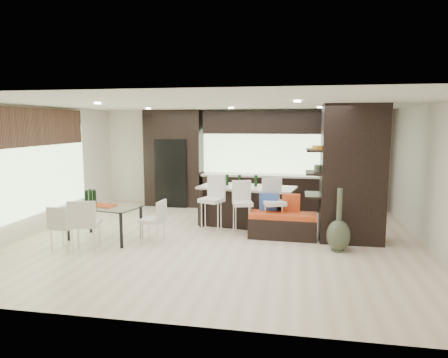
% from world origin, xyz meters
% --- Properties ---
extents(ground, '(8.00, 8.00, 0.00)m').
position_xyz_m(ground, '(0.00, 0.00, 0.00)').
color(ground, beige).
rests_on(ground, ground).
extents(back_wall, '(8.00, 0.02, 2.70)m').
position_xyz_m(back_wall, '(0.00, 3.50, 1.35)').
color(back_wall, white).
rests_on(back_wall, ground).
extents(left_wall, '(0.02, 7.00, 2.70)m').
position_xyz_m(left_wall, '(-4.00, 0.00, 1.35)').
color(left_wall, white).
rests_on(left_wall, ground).
extents(right_wall, '(0.02, 7.00, 2.70)m').
position_xyz_m(right_wall, '(4.00, 0.00, 1.35)').
color(right_wall, white).
rests_on(right_wall, ground).
extents(ceiling, '(8.00, 7.00, 0.02)m').
position_xyz_m(ceiling, '(0.00, 0.00, 2.70)').
color(ceiling, white).
rests_on(ceiling, ground).
extents(window_left, '(0.04, 3.20, 1.90)m').
position_xyz_m(window_left, '(-3.96, 0.20, 1.35)').
color(window_left, '#B2D199').
rests_on(window_left, left_wall).
extents(window_back, '(3.40, 0.04, 1.20)m').
position_xyz_m(window_back, '(0.60, 3.46, 1.55)').
color(window_back, '#B2D199').
rests_on(window_back, back_wall).
extents(stone_accent, '(0.08, 3.00, 0.80)m').
position_xyz_m(stone_accent, '(-3.93, 0.20, 2.25)').
color(stone_accent, brown).
rests_on(stone_accent, left_wall).
extents(ceiling_spots, '(4.00, 3.00, 0.02)m').
position_xyz_m(ceiling_spots, '(0.00, 0.25, 2.68)').
color(ceiling_spots, white).
rests_on(ceiling_spots, ceiling).
extents(back_cabinetry, '(6.80, 0.68, 2.70)m').
position_xyz_m(back_cabinetry, '(0.50, 3.17, 1.35)').
color(back_cabinetry, black).
rests_on(back_cabinetry, ground).
extents(refrigerator, '(0.90, 0.68, 1.90)m').
position_xyz_m(refrigerator, '(-1.90, 3.12, 0.95)').
color(refrigerator, black).
rests_on(refrigerator, ground).
extents(partition_column, '(1.20, 0.80, 2.70)m').
position_xyz_m(partition_column, '(2.60, 0.40, 1.35)').
color(partition_column, black).
rests_on(partition_column, ground).
extents(kitchen_island, '(2.28, 1.27, 0.90)m').
position_xyz_m(kitchen_island, '(0.42, 1.23, 0.45)').
color(kitchen_island, black).
rests_on(kitchen_island, ground).
extents(stool_left, '(0.56, 0.56, 0.98)m').
position_xyz_m(stool_left, '(-0.24, 0.45, 0.49)').
color(stool_left, silver).
rests_on(stool_left, ground).
extents(stool_mid, '(0.49, 0.49, 0.91)m').
position_xyz_m(stool_mid, '(0.42, 0.46, 0.46)').
color(stool_mid, silver).
rests_on(stool_mid, ground).
extents(stool_right, '(0.54, 0.54, 0.96)m').
position_xyz_m(stool_right, '(1.08, 0.45, 0.48)').
color(stool_right, silver).
rests_on(stool_right, ground).
extents(bench, '(1.38, 0.57, 0.52)m').
position_xyz_m(bench, '(1.27, 0.32, 0.26)').
color(bench, black).
rests_on(bench, ground).
extents(floor_vase, '(0.55, 0.55, 1.17)m').
position_xyz_m(floor_vase, '(2.30, -0.35, 0.59)').
color(floor_vase, '#3E4834').
rests_on(floor_vase, ground).
extents(dining_table, '(1.58, 1.10, 0.70)m').
position_xyz_m(dining_table, '(-2.25, -0.44, 0.35)').
color(dining_table, white).
rests_on(dining_table, ground).
extents(chair_near, '(0.59, 0.59, 0.90)m').
position_xyz_m(chair_near, '(-2.25, -1.17, 0.45)').
color(chair_near, silver).
rests_on(chair_near, ground).
extents(chair_far, '(0.45, 0.45, 0.77)m').
position_xyz_m(chair_far, '(-2.70, -1.14, 0.38)').
color(chair_far, silver).
rests_on(chair_far, ground).
extents(chair_end, '(0.45, 0.45, 0.78)m').
position_xyz_m(chair_end, '(-1.23, -0.44, 0.39)').
color(chair_end, silver).
rests_on(chair_end, ground).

